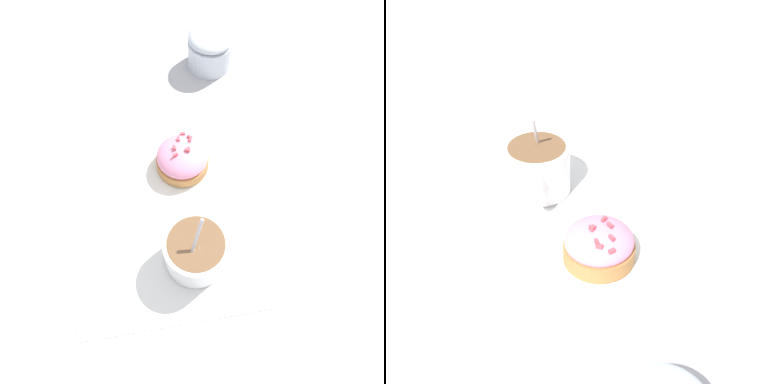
% 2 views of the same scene
% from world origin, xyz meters
% --- Properties ---
extents(ground_plane, '(3.00, 3.00, 0.00)m').
position_xyz_m(ground_plane, '(0.00, 0.00, 0.00)').
color(ground_plane, '#B2B2B7').
extents(paper_napkin, '(0.32, 0.32, 0.00)m').
position_xyz_m(paper_napkin, '(0.00, 0.00, 0.00)').
color(paper_napkin, white).
rests_on(paper_napkin, ground_plane).
extents(coffee_cup, '(0.10, 0.08, 0.11)m').
position_xyz_m(coffee_cup, '(-0.07, -0.01, 0.04)').
color(coffee_cup, white).
rests_on(coffee_cup, paper_napkin).
extents(frosted_pastry, '(0.08, 0.08, 0.05)m').
position_xyz_m(frosted_pastry, '(0.07, -0.01, 0.02)').
color(frosted_pastry, '#B2753D').
rests_on(frosted_pastry, paper_napkin).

